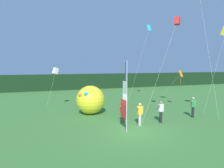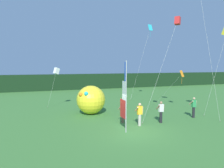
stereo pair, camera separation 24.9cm
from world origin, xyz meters
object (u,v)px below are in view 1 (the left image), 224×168
object	(u,v)px
person_mid_field	(193,107)
person_far_right	(161,111)
banner_flag	(125,98)
person_far_left	(123,112)
kite_cyan_diamond_4	(148,33)
kite_red_box_0	(177,22)
person_near_banner	(140,114)
kite_white_box_3	(55,71)
inflatable_balloon	(90,100)
kite_orange_diamond_2	(179,76)

from	to	relation	value
person_mid_field	person_far_right	size ratio (longest dim) A/B	1.04
banner_flag	person_far_left	world-z (taller)	banner_flag
person_mid_field	kite_cyan_diamond_4	world-z (taller)	kite_cyan_diamond_4
banner_flag	kite_red_box_0	size ratio (longest dim) A/B	0.58
person_near_banner	person_far_right	distance (m)	1.90
person_mid_field	kite_white_box_3	size ratio (longest dim) A/B	0.41
person_near_banner	person_far_right	size ratio (longest dim) A/B	1.00
person_mid_field	person_far_left	world-z (taller)	person_mid_field
person_mid_field	kite_cyan_diamond_4	bearing A→B (deg)	86.78
person_near_banner	person_far_left	world-z (taller)	person_near_banner
kite_cyan_diamond_4	person_near_banner	bearing A→B (deg)	-122.42
person_near_banner	kite_red_box_0	world-z (taller)	kite_red_box_0
inflatable_balloon	kite_orange_diamond_2	distance (m)	9.45
inflatable_balloon	kite_red_box_0	xyz separation A→B (m)	(5.73, -4.48, 6.44)
banner_flag	kite_white_box_3	xyz separation A→B (m)	(-3.62, 9.30, 1.57)
banner_flag	person_far_right	xyz separation A→B (m)	(3.43, 0.91, -1.37)
kite_orange_diamond_2	kite_white_box_3	xyz separation A→B (m)	(-11.88, 4.35, 0.49)
inflatable_balloon	person_far_left	bearing A→B (deg)	-65.95
person_mid_field	kite_white_box_3	bearing A→B (deg)	142.94
person_mid_field	person_far_right	world-z (taller)	person_mid_field
kite_white_box_3	inflatable_balloon	bearing A→B (deg)	-54.69
person_mid_field	kite_red_box_0	bearing A→B (deg)	-171.65
person_far_right	kite_cyan_diamond_4	bearing A→B (deg)	66.42
banner_flag	inflatable_balloon	world-z (taller)	banner_flag
kite_orange_diamond_2	kite_white_box_3	distance (m)	12.66
person_far_left	kite_white_box_3	bearing A→B (deg)	120.10
person_far_left	person_near_banner	bearing A→B (deg)	-51.90
kite_white_box_3	person_mid_field	bearing A→B (deg)	-37.06
person_far_right	kite_red_box_0	bearing A→B (deg)	5.20
person_far_right	kite_orange_diamond_2	world-z (taller)	kite_orange_diamond_2
kite_orange_diamond_2	kite_cyan_diamond_4	size ratio (longest dim) A/B	0.43
kite_orange_diamond_2	kite_white_box_3	bearing A→B (deg)	159.88
person_far_right	kite_white_box_3	world-z (taller)	kite_white_box_3
person_mid_field	person_far_left	distance (m)	6.25
person_near_banner	kite_red_box_0	xyz separation A→B (m)	(3.24, 0.27, 6.84)
person_far_left	kite_orange_diamond_2	world-z (taller)	kite_orange_diamond_2
person_near_banner	kite_orange_diamond_2	world-z (taller)	kite_orange_diamond_2
kite_orange_diamond_2	kite_cyan_diamond_4	world-z (taller)	kite_cyan_diamond_4
person_far_left	inflatable_balloon	bearing A→B (deg)	114.05
person_near_banner	inflatable_balloon	distance (m)	5.38
kite_red_box_0	kite_orange_diamond_2	bearing A→B (deg)	48.39
person_far_left	kite_red_box_0	size ratio (longest dim) A/B	0.20
person_mid_field	inflatable_balloon	size ratio (longest dim) A/B	0.66
banner_flag	person_far_right	distance (m)	3.81
person_near_banner	person_far_left	bearing A→B (deg)	128.10
person_mid_field	banner_flag	bearing A→B (deg)	-168.95
banner_flag	inflatable_balloon	size ratio (longest dim) A/B	1.81
person_far_right	kite_orange_diamond_2	xyz separation A→B (m)	(4.82, 4.03, 2.45)
banner_flag	person_mid_field	distance (m)	7.16
person_far_right	kite_white_box_3	bearing A→B (deg)	130.10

